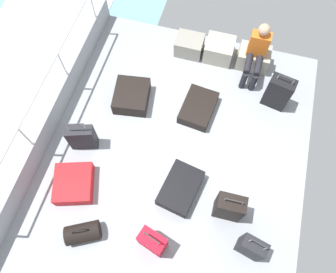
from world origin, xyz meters
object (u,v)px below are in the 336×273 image
cargo_crate_0 (189,45)px  suitcase_1 (180,188)px  suitcase_5 (74,184)px  cargo_crate_2 (253,58)px  passenger_seated (257,52)px  cargo_crate_1 (219,50)px  suitcase_6 (278,92)px  suitcase_8 (251,247)px  suitcase_2 (132,96)px  suitcase_3 (229,207)px  duffel_bag (83,233)px  suitcase_4 (198,108)px  suitcase_0 (153,242)px  suitcase_7 (82,137)px

cargo_crate_0 → suitcase_1: size_ratio=0.65×
suitcase_5 → cargo_crate_2: bearing=53.5°
passenger_seated → cargo_crate_1: bearing=162.9°
cargo_crate_2 → suitcase_6: suitcase_6 is taller
cargo_crate_0 → cargo_crate_2: 1.24m
cargo_crate_0 → passenger_seated: 1.32m
cargo_crate_0 → suitcase_8: size_ratio=0.72×
suitcase_2 → cargo_crate_1: bearing=47.1°
suitcase_2 → suitcase_3: (2.06, -1.56, 0.19)m
suitcase_6 → duffel_bag: suitcase_6 is taller
suitcase_2 → suitcase_8: (2.48, -2.03, 0.15)m
suitcase_4 → suitcase_8: 2.49m
duffel_bag → cargo_crate_0: bearing=79.9°
cargo_crate_1 → suitcase_8: bearing=-71.3°
suitcase_0 → suitcase_1: size_ratio=0.87×
suitcase_1 → suitcase_5: suitcase_5 is taller
cargo_crate_0 → suitcase_1: (0.55, -2.79, -0.06)m
cargo_crate_2 → suitcase_1: cargo_crate_2 is taller
cargo_crate_0 → suitcase_8: bearing=-62.9°
cargo_crate_1 → suitcase_4: size_ratio=0.70×
suitcase_2 → suitcase_7: size_ratio=0.98×
suitcase_0 → suitcase_2: size_ratio=0.97×
cargo_crate_1 → duffel_bag: duffel_bag is taller
suitcase_2 → passenger_seated: bearing=31.4°
suitcase_8 → duffel_bag: suitcase_8 is taller
suitcase_1 → duffel_bag: 1.63m
suitcase_5 → suitcase_6: suitcase_6 is taller
cargo_crate_1 → suitcase_0: suitcase_0 is taller
suitcase_7 → duffel_bag: (0.55, -1.41, -0.14)m
cargo_crate_2 → suitcase_6: (0.53, -0.75, 0.14)m
passenger_seated → suitcase_1: (-0.69, -2.62, -0.46)m
cargo_crate_0 → cargo_crate_2: cargo_crate_2 is taller
suitcase_1 → suitcase_6: (1.22, 2.05, 0.22)m
cargo_crate_2 → suitcase_3: suitcase_3 is taller
passenger_seated → suitcase_0: bearing=-103.9°
cargo_crate_1 → suitcase_6: suitcase_6 is taller
suitcase_2 → suitcase_4: (1.22, 0.11, -0.04)m
passenger_seated → duffel_bag: 4.17m
passenger_seated → suitcase_1: bearing=-104.8°
passenger_seated → suitcase_5: 3.85m
suitcase_2 → suitcase_4: bearing=5.1°
suitcase_0 → suitcase_3: bearing=38.6°
suitcase_0 → suitcase_7: suitcase_7 is taller
suitcase_2 → suitcase_4: size_ratio=0.94×
suitcase_8 → suitcase_2: bearing=140.7°
suitcase_2 → suitcase_7: 1.18m
suitcase_7 → cargo_crate_1: bearing=53.7°
passenger_seated → suitcase_1: size_ratio=1.29×
passenger_seated → suitcase_0: size_ratio=1.48×
suitcase_0 → suitcase_2: 2.57m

